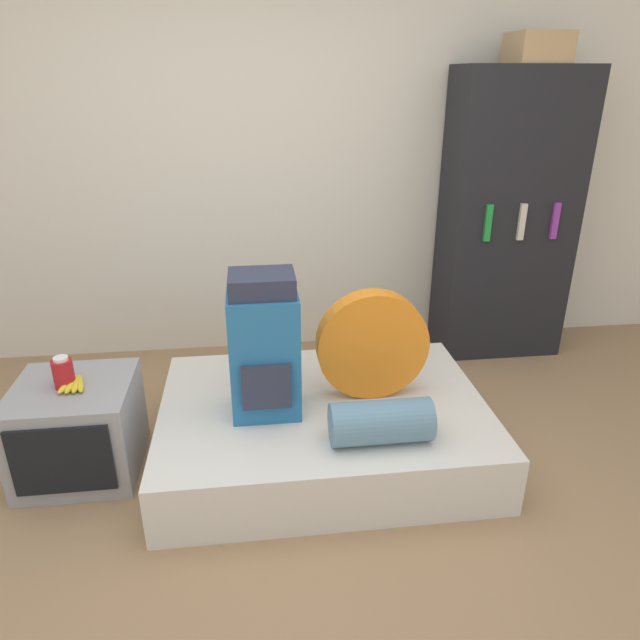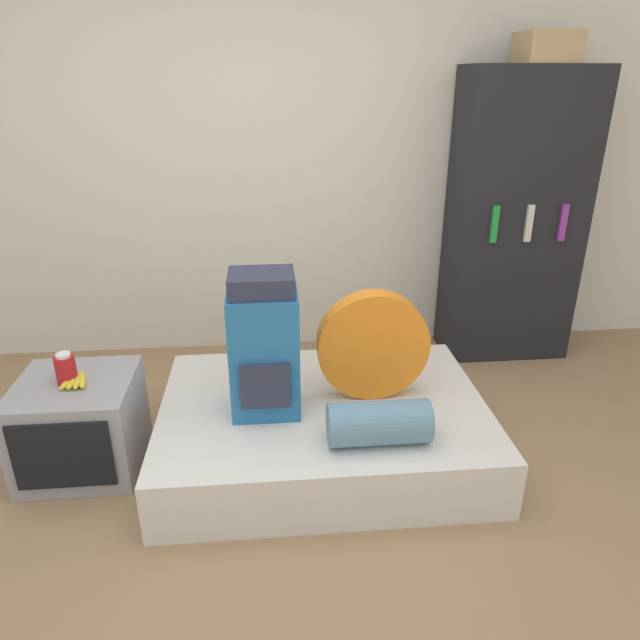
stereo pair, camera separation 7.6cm
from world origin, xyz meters
name	(u,v)px [view 1 (the left image)]	position (x,y,z in m)	size (l,w,h in m)	color
ground_plane	(287,566)	(0.00, 0.00, 0.00)	(16.00, 16.00, 0.00)	#997551
wall_back	(259,161)	(0.00, 2.10, 1.30)	(8.00, 0.05, 2.60)	silver
bed	(323,426)	(0.24, 0.75, 0.15)	(1.63, 1.19, 0.30)	silver
backpack	(264,348)	(-0.04, 0.70, 0.64)	(0.32, 0.29, 0.70)	#23669E
tent_bag	(372,345)	(0.50, 0.80, 0.58)	(0.56, 0.11, 0.56)	orange
sleeping_roll	(381,422)	(0.45, 0.38, 0.40)	(0.45, 0.20, 0.20)	#5B849E
television	(78,429)	(-0.96, 0.75, 0.23)	(0.55, 0.55, 0.47)	#939399
canister	(63,373)	(-0.98, 0.75, 0.54)	(0.09, 0.09, 0.15)	#B2191E
banana_bunch	(74,384)	(-0.93, 0.74, 0.49)	(0.13, 0.18, 0.04)	yellow
bookshelf	(507,219)	(1.62, 1.84, 0.94)	(0.83, 0.42, 1.88)	black
cardboard_box	(538,48)	(1.65, 1.81, 1.96)	(0.31, 0.31, 0.17)	tan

